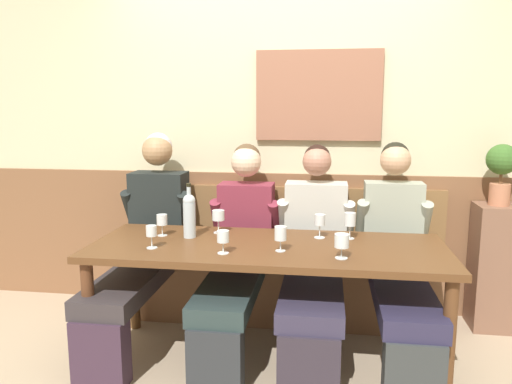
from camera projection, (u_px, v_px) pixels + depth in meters
ground_plane at (263, 376)px, 2.87m from camera, size 6.80×6.80×0.02m
room_wall_back at (283, 123)px, 3.69m from camera, size 6.80×0.12×2.80m
wood_wainscot_panel at (281, 241)px, 3.79m from camera, size 6.80×0.03×1.03m
wall_bench at (278, 280)px, 3.63m from camera, size 2.37×0.42×0.94m
dining_table at (267, 258)px, 2.93m from camera, size 2.07×0.79×0.73m
person_right_seat at (146, 235)px, 3.38m from camera, size 0.50×1.22×1.34m
person_left_seat at (239, 244)px, 3.27m from camera, size 0.49×1.22×1.27m
person_center_right_seat at (314, 250)px, 3.19m from camera, size 0.53×1.22×1.27m
person_center_left_seat at (398, 253)px, 3.11m from camera, size 0.49×1.22×1.29m
wine_bottle_green_tall at (189, 214)px, 3.06m from camera, size 0.08×0.08×0.34m
wine_glass_mid_left at (281, 234)px, 2.77m from camera, size 0.07×0.07×0.14m
wine_glass_left_end at (350, 220)px, 3.03m from camera, size 0.07×0.07×0.16m
wine_glass_center_rear at (151, 232)px, 2.83m from camera, size 0.06×0.06×0.13m
wine_glass_mid_right at (223, 238)px, 2.73m from camera, size 0.07×0.07×0.13m
wine_glass_center_front at (342, 242)px, 2.64m from camera, size 0.08×0.08×0.13m
wine_glass_by_bottle at (218, 216)px, 3.17m from camera, size 0.08×0.08×0.15m
wine_glass_right_end at (320, 221)px, 3.05m from camera, size 0.07×0.07×0.15m
wine_glass_near_bucket at (162, 221)px, 3.10m from camera, size 0.07×0.07×0.14m
corner_pedestal at (493, 267)px, 3.42m from camera, size 0.28×0.28×0.87m
potted_plant at (502, 168)px, 3.31m from camera, size 0.20×0.20×0.41m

